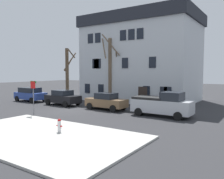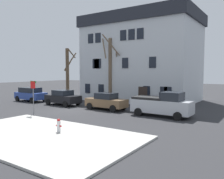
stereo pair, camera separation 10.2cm
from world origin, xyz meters
TOP-DOWN VIEW (x-y plane):
  - ground_plane at (0.00, 0.00)m, footprint 120.00×120.00m
  - sidewalk_slab at (4.95, -7.65)m, footprint 11.98×7.04m
  - building_main at (1.93, 11.53)m, footprint 14.41×9.32m
  - tree_bare_near at (-6.46, 6.35)m, footprint 2.14×1.91m
  - tree_bare_mid at (0.02, 7.06)m, footprint 2.75×3.13m
  - car_blue_wagon at (-9.14, 2.36)m, footprint 4.30×2.11m
  - car_black_sedan at (-3.21, 2.20)m, footprint 4.34×2.27m
  - car_brown_sedan at (2.69, 2.37)m, footprint 4.25×2.05m
  - pickup_truck_silver at (8.64, 2.17)m, footprint 5.08×2.18m
  - fire_hydrant at (5.55, -6.68)m, footprint 0.42×0.22m
  - street_sign_pole at (-0.71, -3.68)m, footprint 0.76×0.07m

SIDE VIEW (x-z plane):
  - ground_plane at x=0.00m, z-range 0.00..0.00m
  - sidewalk_slab at x=4.95m, z-range 0.00..0.12m
  - fire_hydrant at x=5.55m, z-range 0.13..0.95m
  - car_brown_sedan at x=2.69m, z-range 0.00..1.68m
  - car_black_sedan at x=-3.21m, z-range 0.00..1.71m
  - car_blue_wagon at x=-9.14m, z-range 0.03..1.80m
  - pickup_truck_silver at x=8.64m, z-range -0.04..2.07m
  - street_sign_pole at x=-0.71m, z-range 0.59..3.59m
  - tree_bare_near at x=-6.46m, z-range 0.20..7.09m
  - tree_bare_mid at x=0.02m, z-range 0.22..8.47m
  - building_main at x=1.93m, z-range 0.06..11.09m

